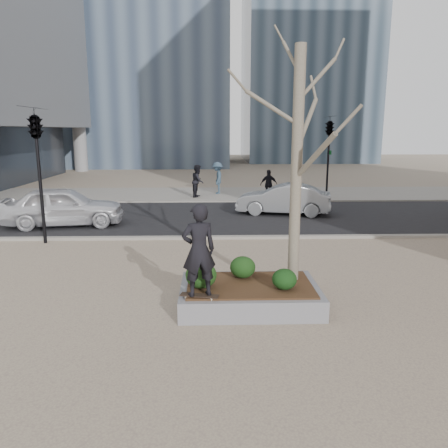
{
  "coord_description": "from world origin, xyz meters",
  "views": [
    {
      "loc": [
        0.18,
        -9.0,
        3.77
      ],
      "look_at": [
        0.5,
        2.0,
        1.4
      ],
      "focal_mm": 35.0,
      "sensor_mm": 36.0,
      "label": 1
    }
  ],
  "objects_px": {
    "planter": "(249,295)",
    "police_car": "(63,206)",
    "skateboarder": "(199,250)",
    "skateboard": "(199,297)"
  },
  "relations": [
    {
      "from": "planter",
      "to": "police_car",
      "type": "relative_size",
      "value": 0.65
    },
    {
      "from": "planter",
      "to": "skateboarder",
      "type": "relative_size",
      "value": 1.61
    },
    {
      "from": "planter",
      "to": "skateboarder",
      "type": "xyz_separation_m",
      "value": [
        -1.08,
        -0.71,
        1.23
      ]
    },
    {
      "from": "skateboarder",
      "to": "skateboard",
      "type": "bearing_deg",
      "value": 180.0
    },
    {
      "from": "skateboard",
      "to": "police_car",
      "type": "height_order",
      "value": "police_car"
    },
    {
      "from": "skateboarder",
      "to": "police_car",
      "type": "distance_m",
      "value": 10.61
    },
    {
      "from": "skateboard",
      "to": "skateboarder",
      "type": "bearing_deg",
      "value": 0.0
    },
    {
      "from": "police_car",
      "to": "planter",
      "type": "bearing_deg",
      "value": -149.7
    },
    {
      "from": "skateboard",
      "to": "skateboarder",
      "type": "height_order",
      "value": "skateboarder"
    },
    {
      "from": "skateboard",
      "to": "police_car",
      "type": "xyz_separation_m",
      "value": [
        -5.63,
        8.97,
        0.32
      ]
    }
  ]
}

